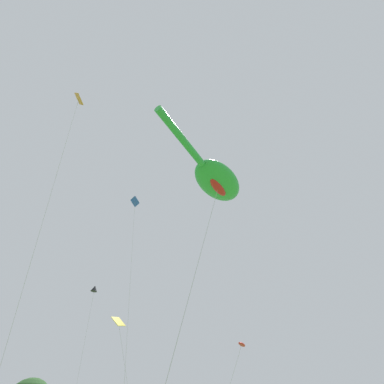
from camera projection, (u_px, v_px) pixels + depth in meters
The scene contains 6 objects.
big_show_kite at pixel (216, 180), 23.31m from camera, with size 10.59×6.10×18.38m.
small_kite_streamer_purple at pixel (119, 324), 23.57m from camera, with size 2.33×3.63×9.51m.
small_kite_stunt_black at pixel (94, 289), 32.10m from camera, with size 0.94×3.24×14.69m.
small_kite_bird_shape at pixel (75, 112), 23.81m from camera, with size 2.62×3.60×24.28m.
small_kite_box_yellow at pixel (134, 210), 35.94m from camera, with size 1.84×2.36×25.06m.
small_kite_triangle_green at pixel (242, 345), 26.09m from camera, with size 2.40×4.06×8.37m.
Camera 1 is at (-6.25, -0.92, 1.84)m, focal length 27.11 mm.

